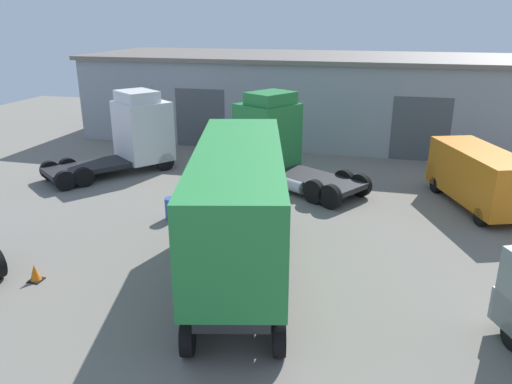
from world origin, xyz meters
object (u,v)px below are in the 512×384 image
(tractor_unit_white, at_px, (135,133))
(traffic_cone, at_px, (35,273))
(container_trailer_red, at_px, (239,200))
(delivery_van_orange, at_px, (477,175))
(oil_drum, at_px, (172,208))
(tractor_unit_green, at_px, (275,140))

(tractor_unit_white, distance_m, traffic_cone, 12.19)
(container_trailer_red, distance_m, traffic_cone, 6.77)
(delivery_van_orange, height_order, traffic_cone, delivery_van_orange)
(delivery_van_orange, bearing_deg, container_trailer_red, 116.83)
(traffic_cone, bearing_deg, oil_drum, 70.20)
(oil_drum, bearing_deg, tractor_unit_white, 127.60)
(container_trailer_red, relative_size, delivery_van_orange, 1.56)
(tractor_unit_green, distance_m, traffic_cone, 12.87)
(tractor_unit_white, distance_m, container_trailer_red, 13.32)
(tractor_unit_white, bearing_deg, oil_drum, -105.51)
(tractor_unit_green, height_order, delivery_van_orange, tractor_unit_green)
(tractor_unit_white, distance_m, delivery_van_orange, 16.76)
(container_trailer_red, bearing_deg, traffic_cone, 91.51)
(tractor_unit_white, relative_size, tractor_unit_green, 0.95)
(delivery_van_orange, relative_size, traffic_cone, 10.91)
(container_trailer_red, height_order, delivery_van_orange, container_trailer_red)
(container_trailer_red, distance_m, tractor_unit_green, 10.11)
(tractor_unit_white, relative_size, traffic_cone, 12.00)
(oil_drum, relative_size, traffic_cone, 1.60)
(container_trailer_red, xyz_separation_m, tractor_unit_green, (-1.12, 10.03, -0.58))
(tractor_unit_green, distance_m, oil_drum, 6.82)
(container_trailer_red, relative_size, traffic_cone, 17.02)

